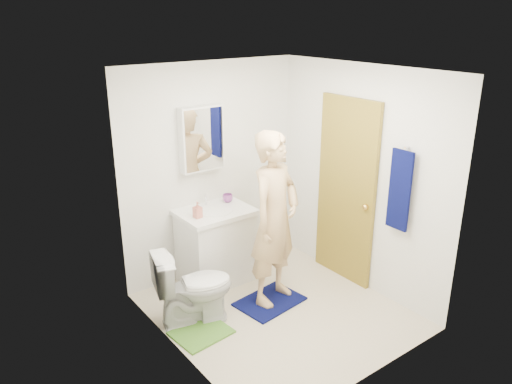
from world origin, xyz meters
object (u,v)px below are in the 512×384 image
at_px(vanity_cabinet, 216,248).
at_px(toilet, 194,287).
at_px(medicine_cabinet, 201,139).
at_px(soap_dispenser, 197,210).
at_px(towel, 400,190).
at_px(toothbrush_cup, 228,198).
at_px(man, 275,219).

distance_m(vanity_cabinet, toilet, 0.82).
height_order(medicine_cabinet, toilet, medicine_cabinet).
relative_size(vanity_cabinet, soap_dispenser, 4.63).
relative_size(medicine_cabinet, towel, 0.87).
bearing_deg(medicine_cabinet, toilet, -127.95).
relative_size(medicine_cabinet, soap_dispenser, 4.05).
xyz_separation_m(toilet, toothbrush_cup, (0.86, 0.68, 0.52)).
xyz_separation_m(towel, toilet, (-1.79, 0.93, -0.87)).
distance_m(vanity_cabinet, soap_dispenser, 0.60).
distance_m(soap_dispenser, man, 0.82).
distance_m(medicine_cabinet, toothbrush_cup, 0.76).
bearing_deg(towel, man, 140.13).
height_order(medicine_cabinet, toothbrush_cup, medicine_cabinet).
distance_m(medicine_cabinet, towel, 2.11).
height_order(vanity_cabinet, toilet, vanity_cabinet).
height_order(medicine_cabinet, man, medicine_cabinet).
height_order(towel, man, man).
bearing_deg(soap_dispenser, toothbrush_cup, 20.82).
xyz_separation_m(vanity_cabinet, man, (0.26, -0.71, 0.52)).
bearing_deg(toothbrush_cup, vanity_cabinet, -153.67).
xyz_separation_m(towel, soap_dispenser, (-1.43, 1.42, -0.31)).
distance_m(vanity_cabinet, man, 0.92).
relative_size(toothbrush_cup, man, 0.06).
xyz_separation_m(medicine_cabinet, towel, (1.18, -1.71, -0.35)).
bearing_deg(vanity_cabinet, toothbrush_cup, 26.33).
bearing_deg(toilet, toothbrush_cup, -36.45).
bearing_deg(soap_dispenser, man, -51.85).
bearing_deg(vanity_cabinet, soap_dispenser, -165.14).
bearing_deg(toothbrush_cup, medicine_cabinet, 158.33).
xyz_separation_m(toothbrush_cup, man, (0.01, -0.84, 0.03)).
distance_m(toothbrush_cup, man, 0.84).
bearing_deg(towel, toothbrush_cup, 119.96).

